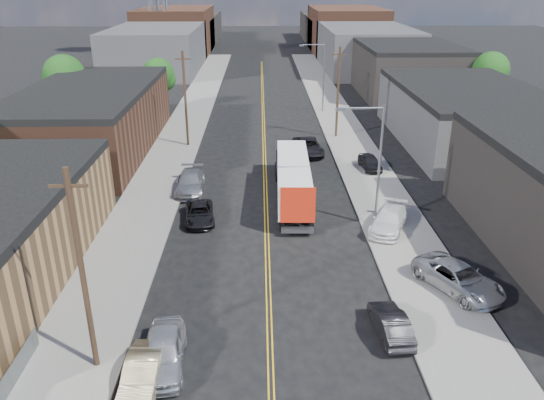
{
  "coord_description": "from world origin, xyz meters",
  "views": [
    {
      "loc": [
        -0.38,
        -10.14,
        17.09
      ],
      "look_at": [
        0.39,
        24.06,
        2.5
      ],
      "focal_mm": 35.0,
      "sensor_mm": 36.0,
      "label": 1
    }
  ],
  "objects_px": {
    "car_left_b": "(142,375)",
    "car_right_oncoming": "(391,324)",
    "semi_truck": "(292,174)",
    "car_right_lot_a": "(458,278)",
    "car_right_lot_b": "(389,220)",
    "car_left_c": "(199,213)",
    "car_right_lot_c": "(370,162)",
    "car_left_d": "(190,182)",
    "car_ahead_truck": "(308,147)",
    "car_left_a": "(164,352)"
  },
  "relations": [
    {
      "from": "car_left_b",
      "to": "car_right_oncoming",
      "type": "xyz_separation_m",
      "value": [
        11.91,
        3.54,
        -0.04
      ]
    },
    {
      "from": "semi_truck",
      "to": "car_left_b",
      "type": "distance_m",
      "value": 23.16
    },
    {
      "from": "car_right_lot_a",
      "to": "car_right_lot_b",
      "type": "distance_m",
      "value": 8.31
    },
    {
      "from": "car_left_c",
      "to": "car_right_lot_c",
      "type": "distance_m",
      "value": 18.48
    },
    {
      "from": "car_right_lot_b",
      "to": "semi_truck",
      "type": "bearing_deg",
      "value": 160.01
    },
    {
      "from": "car_left_d",
      "to": "car_right_lot_b",
      "type": "bearing_deg",
      "value": -29.57
    },
    {
      "from": "car_right_lot_b",
      "to": "car_right_lot_c",
      "type": "height_order",
      "value": "car_right_lot_b"
    },
    {
      "from": "car_left_c",
      "to": "car_right_oncoming",
      "type": "height_order",
      "value": "car_right_oncoming"
    },
    {
      "from": "semi_truck",
      "to": "car_left_c",
      "type": "relative_size",
      "value": 3.13
    },
    {
      "from": "car_right_lot_a",
      "to": "car_right_lot_c",
      "type": "distance_m",
      "value": 20.94
    },
    {
      "from": "car_right_lot_c",
      "to": "car_ahead_truck",
      "type": "bearing_deg",
      "value": 130.78
    },
    {
      "from": "car_left_a",
      "to": "car_left_d",
      "type": "height_order",
      "value": "car_left_a"
    },
    {
      "from": "car_right_oncoming",
      "to": "car_right_lot_b",
      "type": "distance_m",
      "value": 12.17
    },
    {
      "from": "car_right_oncoming",
      "to": "car_right_lot_a",
      "type": "xyz_separation_m",
      "value": [
        4.81,
        3.89,
        0.26
      ]
    },
    {
      "from": "car_left_a",
      "to": "car_right_oncoming",
      "type": "height_order",
      "value": "car_left_a"
    },
    {
      "from": "car_left_c",
      "to": "car_left_d",
      "type": "relative_size",
      "value": 0.82
    },
    {
      "from": "car_left_b",
      "to": "car_left_c",
      "type": "relative_size",
      "value": 0.95
    },
    {
      "from": "car_left_a",
      "to": "car_right_lot_a",
      "type": "relative_size",
      "value": 0.85
    },
    {
      "from": "car_right_lot_b",
      "to": "car_right_lot_c",
      "type": "distance_m",
      "value": 12.96
    },
    {
      "from": "car_left_a",
      "to": "car_left_b",
      "type": "height_order",
      "value": "car_left_a"
    },
    {
      "from": "car_left_a",
      "to": "car_right_lot_a",
      "type": "xyz_separation_m",
      "value": [
        16.0,
        6.0,
        0.11
      ]
    },
    {
      "from": "car_right_lot_a",
      "to": "car_ahead_truck",
      "type": "distance_m",
      "value": 26.8
    },
    {
      "from": "semi_truck",
      "to": "car_right_lot_b",
      "type": "height_order",
      "value": "semi_truck"
    },
    {
      "from": "car_left_d",
      "to": "car_right_lot_c",
      "type": "distance_m",
      "value": 17.04
    },
    {
      "from": "car_right_oncoming",
      "to": "car_right_lot_a",
      "type": "height_order",
      "value": "car_right_lot_a"
    },
    {
      "from": "car_right_lot_b",
      "to": "car_left_b",
      "type": "bearing_deg",
      "value": -109.53
    },
    {
      "from": "car_left_b",
      "to": "car_right_lot_b",
      "type": "bearing_deg",
      "value": 47.62
    },
    {
      "from": "car_left_a",
      "to": "car_left_b",
      "type": "xyz_separation_m",
      "value": [
        -0.72,
        -1.43,
        -0.1
      ]
    },
    {
      "from": "car_left_a",
      "to": "car_ahead_truck",
      "type": "distance_m",
      "value": 33.38
    },
    {
      "from": "car_left_d",
      "to": "car_right_lot_a",
      "type": "height_order",
      "value": "car_right_lot_a"
    },
    {
      "from": "car_left_b",
      "to": "car_right_lot_c",
      "type": "distance_m",
      "value": 32.37
    },
    {
      "from": "car_left_d",
      "to": "car_right_lot_a",
      "type": "bearing_deg",
      "value": -44.34
    },
    {
      "from": "car_left_d",
      "to": "car_ahead_truck",
      "type": "height_order",
      "value": "car_left_d"
    },
    {
      "from": "car_left_a",
      "to": "car_left_c",
      "type": "relative_size",
      "value": 1.05
    },
    {
      "from": "car_left_c",
      "to": "car_left_d",
      "type": "distance_m",
      "value": 6.17
    },
    {
      "from": "semi_truck",
      "to": "car_right_lot_b",
      "type": "relative_size",
      "value": 2.79
    },
    {
      "from": "car_left_b",
      "to": "car_right_lot_b",
      "type": "xyz_separation_m",
      "value": [
        14.48,
        15.43,
        0.18
      ]
    },
    {
      "from": "car_left_c",
      "to": "car_right_lot_b",
      "type": "xyz_separation_m",
      "value": [
        13.76,
        -2.0,
        0.26
      ]
    },
    {
      "from": "car_left_b",
      "to": "car_right_lot_a",
      "type": "bearing_deg",
      "value": 24.77
    },
    {
      "from": "car_right_lot_c",
      "to": "car_right_oncoming",
      "type": "bearing_deg",
      "value": -104.54
    },
    {
      "from": "car_right_lot_a",
      "to": "car_right_oncoming",
      "type": "bearing_deg",
      "value": -169.59
    },
    {
      "from": "car_right_lot_c",
      "to": "car_ahead_truck",
      "type": "distance_m",
      "value": 7.43
    },
    {
      "from": "semi_truck",
      "to": "car_left_d",
      "type": "relative_size",
      "value": 2.57
    },
    {
      "from": "car_left_b",
      "to": "car_left_c",
      "type": "distance_m",
      "value": 17.45
    },
    {
      "from": "car_left_d",
      "to": "car_right_lot_c",
      "type": "height_order",
      "value": "car_left_d"
    },
    {
      "from": "car_right_lot_b",
      "to": "car_left_d",
      "type": "bearing_deg",
      "value": 175.82
    },
    {
      "from": "car_ahead_truck",
      "to": "car_left_b",
      "type": "bearing_deg",
      "value": -113.49
    },
    {
      "from": "car_right_lot_a",
      "to": "car_right_lot_c",
      "type": "bearing_deg",
      "value": 64.4
    },
    {
      "from": "car_left_d",
      "to": "car_right_lot_a",
      "type": "xyz_separation_m",
      "value": [
        17.4,
        -16.0,
        0.12
      ]
    },
    {
      "from": "semi_truck",
      "to": "car_left_c",
      "type": "height_order",
      "value": "semi_truck"
    }
  ]
}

